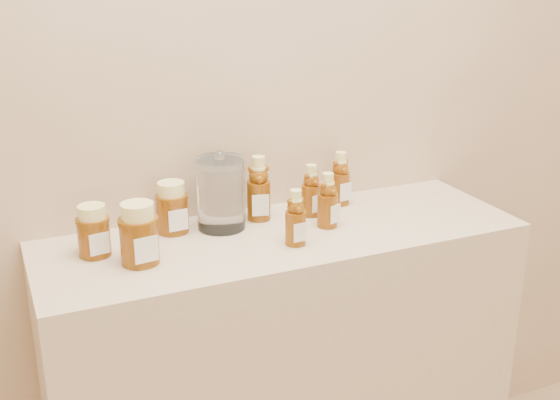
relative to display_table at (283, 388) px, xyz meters
name	(u,v)px	position (x,y,z in m)	size (l,w,h in m)	color
wall_back	(251,38)	(0.00, 0.20, 0.90)	(3.50, 0.02, 2.70)	tan
display_table	(283,388)	(0.00, 0.00, 0.00)	(1.20, 0.40, 0.90)	#C3AE8F
bear_bottle_back_left	(259,184)	(-0.02, 0.11, 0.55)	(0.06, 0.06, 0.19)	#612F07
bear_bottle_back_mid	(311,187)	(0.12, 0.08, 0.53)	(0.05, 0.05, 0.16)	#612F07
bear_bottle_back_right	(340,175)	(0.23, 0.13, 0.53)	(0.06, 0.06, 0.17)	#612F07
bear_bottle_front_left	(296,214)	(0.00, -0.07, 0.53)	(0.05, 0.05, 0.15)	#612F07
bear_bottle_front_right	(328,197)	(0.12, 0.00, 0.53)	(0.05, 0.05, 0.16)	#612F07
honey_jar_left	(93,231)	(-0.45, 0.05, 0.51)	(0.08, 0.08, 0.12)	#612F07
honey_jar_back	(172,207)	(-0.25, 0.12, 0.51)	(0.08, 0.08, 0.13)	#612F07
honey_jar_front	(139,233)	(-0.36, -0.03, 0.52)	(0.09, 0.09, 0.14)	#612F07
glass_canister	(221,191)	(-0.13, 0.10, 0.55)	(0.13, 0.13, 0.20)	white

